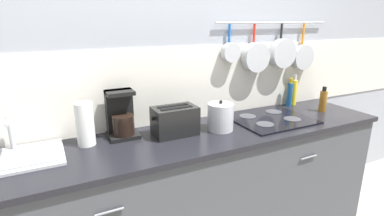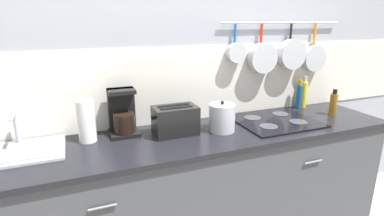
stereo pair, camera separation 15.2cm
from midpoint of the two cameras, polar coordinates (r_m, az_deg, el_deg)
wall_back at (r=2.13m, az=0.74°, el=7.73°), size 7.20×0.15×2.60m
cabinet_base at (r=2.15m, az=4.05°, el=-16.55°), size 2.67×0.57×0.86m
countertop at (r=1.94m, az=4.31°, el=-5.44°), size 2.71×0.59×0.03m
sink_basin at (r=1.87m, az=-28.50°, el=-7.21°), size 0.49×0.35×0.21m
paper_towel_roll at (r=1.86m, az=-17.29°, el=-2.43°), size 0.10×0.10×0.26m
coffee_maker at (r=1.93m, az=-10.86°, el=-1.48°), size 0.18×0.18×0.29m
toaster at (r=1.90m, az=-0.91°, el=-2.40°), size 0.29×0.17×0.19m
kettle at (r=1.97m, az=7.93°, el=-1.86°), size 0.17×0.17×0.20m
cooktop at (r=2.26m, az=17.38°, el=-2.33°), size 0.56×0.50×0.01m
bottle_olive_oil at (r=2.62m, az=21.31°, el=2.12°), size 0.05×0.05×0.24m
bottle_hot_sauce at (r=2.68m, az=22.06°, el=2.50°), size 0.05×0.05×0.26m
bottle_cooking_wine at (r=2.56m, az=26.94°, el=0.71°), size 0.06×0.06×0.20m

